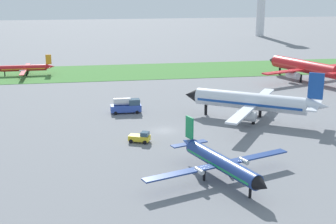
# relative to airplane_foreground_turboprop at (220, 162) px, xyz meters

# --- Properties ---
(ground_plane) EXTENTS (600.00, 600.00, 0.00)m
(ground_plane) POSITION_rel_airplane_foreground_turboprop_xyz_m (-4.15, 23.73, -2.60)
(ground_plane) COLOR slate
(grass_taxiway_strip) EXTENTS (360.00, 28.00, 0.08)m
(grass_taxiway_strip) POSITION_rel_airplane_foreground_turboprop_xyz_m (-4.15, 86.29, -2.56)
(grass_taxiway_strip) COLOR #3D7533
(grass_taxiway_strip) RESTS_ON ground_plane
(airplane_foreground_turboprop) EXTENTS (22.87, 19.79, 7.11)m
(airplane_foreground_turboprop) POSITION_rel_airplane_foreground_turboprop_xyz_m (0.00, 0.00, 0.00)
(airplane_foreground_turboprop) COLOR navy
(airplane_foreground_turboprop) RESTS_ON ground_plane
(airplane_parked_jet_far) EXTENTS (29.89, 29.67, 11.02)m
(airplane_parked_jet_far) POSITION_rel_airplane_foreground_turboprop_xyz_m (43.20, 63.71, 1.37)
(airplane_parked_jet_far) COLOR red
(airplane_parked_jet_far) RESTS_ON ground_plane
(airplane_taxiing_turboprop) EXTENTS (17.59, 20.56, 6.16)m
(airplane_taxiing_turboprop) POSITION_rel_airplane_foreground_turboprop_xyz_m (-36.85, 85.73, -0.35)
(airplane_taxiing_turboprop) COLOR red
(airplane_taxiing_turboprop) RESTS_ON ground_plane
(airplane_midfield_jet) EXTENTS (26.19, 26.09, 10.63)m
(airplane_midfield_jet) POSITION_rel_airplane_foreground_turboprop_xyz_m (14.64, 27.81, 1.23)
(airplane_midfield_jet) COLOR silver
(airplane_midfield_jet) RESTS_ON ground_plane
(pushback_tug_near_gate) EXTENTS (4.02, 3.16, 1.95)m
(pushback_tug_near_gate) POSITION_rel_airplane_foreground_turboprop_xyz_m (-9.25, 17.76, -1.69)
(pushback_tug_near_gate) COLOR yellow
(pushback_tug_near_gate) RESTS_ON ground_plane
(fuel_truck_midfield) EXTENTS (6.53, 2.71, 3.29)m
(fuel_truck_midfield) POSITION_rel_airplane_foreground_turboprop_xyz_m (-10.07, 37.60, -1.02)
(fuel_truck_midfield) COLOR #334FB2
(fuel_truck_midfield) RESTS_ON ground_plane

